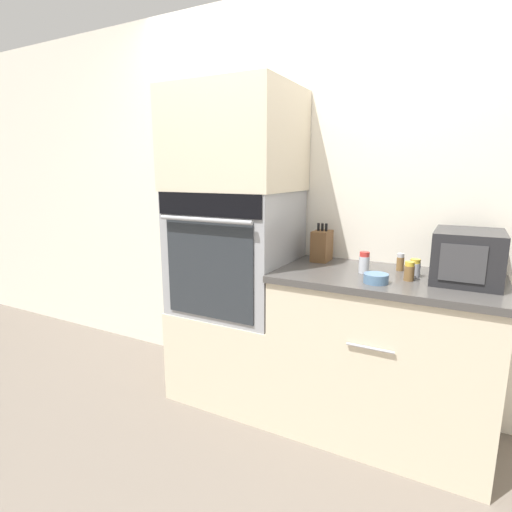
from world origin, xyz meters
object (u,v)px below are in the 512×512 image
(condiment_jar_back, at_px, (400,262))
(knife_block, at_px, (322,246))
(condiment_jar_far, at_px, (415,268))
(microwave, at_px, (467,256))
(bowl, at_px, (376,278))
(wall_oven, at_px, (236,251))
(condiment_jar_near, at_px, (409,271))
(condiment_jar_mid, at_px, (364,263))

(condiment_jar_back, bearing_deg, knife_block, 175.41)
(condiment_jar_far, bearing_deg, microwave, 6.52)
(condiment_jar_far, bearing_deg, bowl, -126.07)
(wall_oven, bearing_deg, microwave, 2.82)
(bowl, relative_size, condiment_jar_back, 1.24)
(microwave, bearing_deg, condiment_jar_near, -155.63)
(condiment_jar_near, distance_m, condiment_jar_back, 0.21)
(knife_block, bearing_deg, bowl, -41.74)
(condiment_jar_mid, bearing_deg, wall_oven, -179.77)
(bowl, bearing_deg, condiment_jar_near, 42.20)
(condiment_jar_back, bearing_deg, bowl, -101.44)
(microwave, bearing_deg, bowl, -148.48)
(condiment_jar_near, bearing_deg, condiment_jar_mid, 167.38)
(bowl, distance_m, condiment_jar_mid, 0.20)
(knife_block, bearing_deg, wall_oven, -159.76)
(condiment_jar_far, bearing_deg, condiment_jar_near, -100.94)
(bowl, relative_size, condiment_jar_far, 1.26)
(knife_block, bearing_deg, microwave, -8.75)
(knife_block, relative_size, condiment_jar_back, 2.39)
(microwave, bearing_deg, condiment_jar_far, -173.48)
(condiment_jar_far, bearing_deg, knife_block, 165.06)
(microwave, relative_size, knife_block, 1.64)
(condiment_jar_near, bearing_deg, wall_oven, 177.27)
(condiment_jar_near, relative_size, condiment_jar_back, 1.00)
(condiment_jar_mid, bearing_deg, condiment_jar_far, 7.56)
(microwave, relative_size, condiment_jar_mid, 3.26)
(condiment_jar_far, xyz_separation_m, condiment_jar_back, (-0.09, 0.11, 0.00))
(knife_block, relative_size, condiment_jar_mid, 1.99)
(bowl, height_order, condiment_jar_mid, condiment_jar_mid)
(condiment_jar_back, bearing_deg, condiment_jar_far, -51.41)
(bowl, xyz_separation_m, condiment_jar_mid, (-0.10, 0.17, 0.03))
(condiment_jar_back, bearing_deg, condiment_jar_mid, -138.82)
(microwave, distance_m, condiment_jar_back, 0.34)
(wall_oven, height_order, condiment_jar_mid, wall_oven)
(microwave, xyz_separation_m, condiment_jar_back, (-0.32, 0.08, -0.08))
(condiment_jar_mid, relative_size, condiment_jar_back, 1.20)
(microwave, relative_size, bowl, 3.15)
(wall_oven, height_order, condiment_jar_near, wall_oven)
(wall_oven, relative_size, condiment_jar_near, 7.82)
(wall_oven, xyz_separation_m, condiment_jar_far, (1.04, 0.04, 0.00))
(condiment_jar_near, bearing_deg, knife_block, 156.45)
(knife_block, distance_m, condiment_jar_mid, 0.35)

